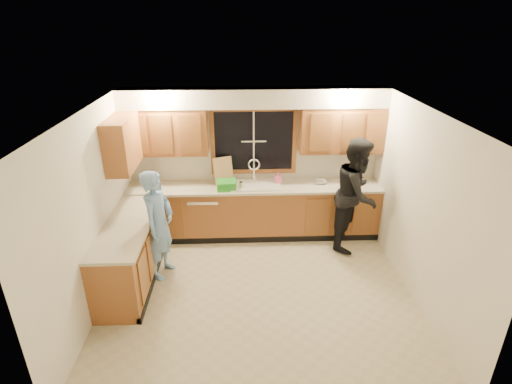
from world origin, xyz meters
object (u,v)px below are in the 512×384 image
stove (120,277)px  sink (254,188)px  man (159,225)px  soap_bottle (278,178)px  dishwasher (205,214)px  woman (357,194)px  knife_block (151,178)px  bowl (320,182)px  dish_crate (226,185)px

stove → sink: bearing=45.4°
man → soap_bottle: 2.15m
dishwasher → woman: woman is taller
man → knife_block: (-0.32, 1.20, 0.23)m
dishwasher → man: size_ratio=0.50×
knife_block → bowl: size_ratio=1.17×
woman → bowl: bearing=75.2°
knife_block → bowl: knife_block is taller
man → knife_block: size_ratio=6.74×
woman → dish_crate: woman is taller
knife_block → soap_bottle: size_ratio=1.16×
bowl → dish_crate: bearing=-173.6°
woman → knife_block: woman is taller
sink → woman: 1.67m
man → dish_crate: 1.37m
man → woman: woman is taller
stove → woman: woman is taller
soap_bottle → bowl: soap_bottle is taller
stove → bowl: bearing=32.7°
man → soap_bottle: (1.80, 1.17, 0.21)m
sink → knife_block: size_ratio=3.56×
soap_bottle → bowl: 0.72m
sink → knife_block: 1.73m
man → dish_crate: man is taller
dishwasher → dish_crate: (0.39, -0.11, 0.58)m
sink → knife_block: (-1.71, 0.09, 0.18)m
dishwasher → stove: 2.04m
dishwasher → soap_bottle: 1.40m
stove → man: bearing=60.6°
soap_bottle → man: bearing=-147.0°
dish_crate → soap_bottle: 0.88m
man → dish_crate: bearing=-25.9°
woman → dish_crate: (-2.08, 0.28, 0.07)m
man → dishwasher: bearing=-8.9°
dishwasher → woman: bearing=-9.1°
knife_block → bowl: (2.83, -0.04, -0.10)m
sink → woman: woman is taller
knife_block → stove: bearing=-88.9°
dish_crate → dishwasher: bearing=163.9°
woman → dish_crate: size_ratio=6.04×
woman → bowl: woman is taller
stove → man: 0.90m
knife_block → man: bearing=-71.5°
dishwasher → stove: stove is taller
woman → man: bearing=131.2°
stove → dishwasher: bearing=62.3°
soap_bottle → knife_block: bearing=179.1°
knife_block → dish_crate: bearing=-6.1°
sink → woman: (1.61, -0.41, 0.05)m
woman → bowl: size_ratio=8.90×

